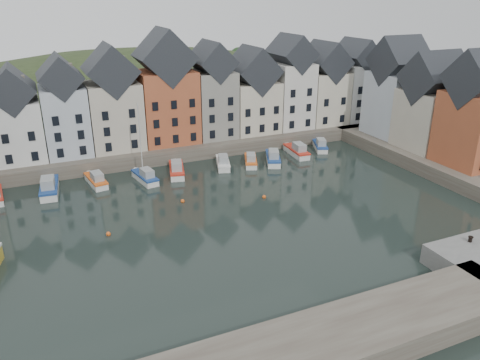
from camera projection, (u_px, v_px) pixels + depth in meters
ground at (237, 223)px, 53.68m from camera, size 260.00×260.00×0.00m
far_quay at (166, 143)px, 78.74m from camera, size 90.00×16.00×2.00m
right_quay at (456, 162)px, 69.79m from camera, size 14.00×54.00×2.00m
hillside at (140, 191)px, 107.86m from camera, size 153.60×70.40×64.00m
far_terrace at (186, 97)px, 75.32m from camera, size 72.37×8.16×17.78m
right_terrace at (433, 104)px, 70.76m from camera, size 8.30×24.25×16.36m
mooring_buoys at (189, 209)px, 56.64m from camera, size 20.50×5.50×0.50m
boat_b at (49, 188)px, 61.29m from camera, size 2.81×7.16×2.68m
boat_c at (96, 180)px, 64.04m from camera, size 2.60×5.97×2.22m
boat_d at (145, 177)px, 65.14m from camera, size 2.77×6.08×11.20m
boat_e at (177, 170)px, 67.66m from camera, size 3.50×6.70×2.46m
boat_f at (223, 163)px, 70.64m from camera, size 3.49×6.13×2.25m
boat_g at (251, 161)px, 71.61m from camera, size 3.71×5.78×2.13m
boat_h at (273, 158)px, 72.45m from camera, size 4.38×6.65×2.45m
boat_i at (297, 151)px, 75.64m from camera, size 2.53×6.51×2.44m
boat_j at (320, 146)px, 78.57m from camera, size 3.90×5.96×2.20m
mooring_bollard at (470, 239)px, 45.47m from camera, size 0.48×0.48×0.56m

